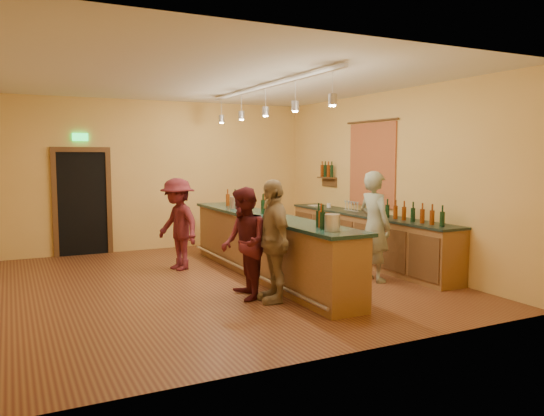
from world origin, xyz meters
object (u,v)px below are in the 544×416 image
back_counter (366,238)px  customer_b (273,241)px  bartender (374,226)px  customer_c (178,224)px  customer_a (244,243)px  bar_stool (285,222)px  tasting_bar (266,241)px

back_counter → customer_b: (-2.74, -1.56, 0.37)m
back_counter → bartender: bartender is taller
customer_b → customer_c: customer_b is taller
customer_a → customer_c: bearing=-163.7°
customer_c → bar_stool: size_ratio=2.19×
bar_stool → back_counter: bearing=-71.2°
bartender → customer_a: (-2.33, -0.08, -0.10)m
customer_a → customer_b: (0.32, -0.29, 0.06)m
tasting_bar → customer_b: size_ratio=2.99×
bar_stool → bartender: bearing=-90.9°
customer_b → bartender: bearing=109.0°
tasting_bar → bartender: bartender is taller
bartender → bar_stool: bearing=-5.3°
back_counter → bartender: size_ratio=2.55×
customer_b → tasting_bar: bearing=166.8°
bartender → bar_stool: size_ratio=2.39×
tasting_bar → bar_stool: tasting_bar is taller
customer_b → back_counter: bearing=128.2°
customer_c → back_counter: bearing=55.6°
back_counter → bar_stool: (-0.68, 2.00, 0.11)m
tasting_bar → customer_c: (-1.14, 1.23, 0.21)m
customer_c → bar_stool: customer_c is taller
back_counter → bar_stool: back_counter is taller
back_counter → tasting_bar: size_ratio=0.89×
customer_a → customer_c: 2.33m
tasting_bar → bar_stool: size_ratio=6.85×
back_counter → customer_a: bearing=-157.4°
customer_b → customer_c: size_ratio=1.05×
customer_c → customer_a: bearing=-10.2°
back_counter → customer_c: 3.51m
customer_b → bar_stool: 4.12m
tasting_bar → customer_c: customer_c is taller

